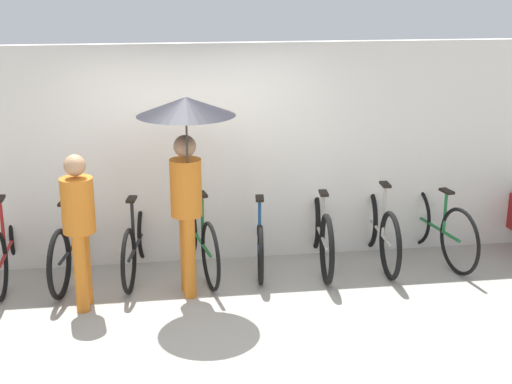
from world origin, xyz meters
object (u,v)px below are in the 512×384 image
(parked_bicycle_1, at_px, (8,246))
(parked_bicycle_8, at_px, (435,225))
(parked_bicycle_6, at_px, (320,231))
(pedestrian_leading, at_px, (79,221))
(parked_bicycle_3, at_px, (137,242))
(parked_bicycle_2, at_px, (73,245))
(parked_bicycle_7, at_px, (379,229))
(parked_bicycle_5, at_px, (259,235))
(parked_bicycle_4, at_px, (199,237))
(pedestrian_center, at_px, (186,144))

(parked_bicycle_1, distance_m, parked_bicycle_8, 4.85)
(parked_bicycle_6, bearing_deg, pedestrian_leading, 111.89)
(parked_bicycle_3, xyz_separation_m, parked_bicycle_8, (3.46, -0.02, 0.03))
(parked_bicycle_2, xyz_separation_m, parked_bicycle_7, (3.46, -0.01, 0.01))
(parked_bicycle_5, height_order, pedestrian_leading, pedestrian_leading)
(parked_bicycle_4, bearing_deg, parked_bicycle_8, -99.28)
(parked_bicycle_1, xyz_separation_m, parked_bicycle_8, (4.85, -0.09, 0.02))
(parked_bicycle_1, bearing_deg, parked_bicycle_5, -90.72)
(parked_bicycle_1, relative_size, parked_bicycle_8, 1.03)
(parked_bicycle_8, bearing_deg, parked_bicycle_5, 77.86)
(parked_bicycle_7, relative_size, pedestrian_center, 0.84)
(parked_bicycle_2, distance_m, parked_bicycle_5, 2.08)
(parked_bicycle_7, height_order, parked_bicycle_8, parked_bicycle_7)
(parked_bicycle_7, distance_m, parked_bicycle_8, 0.69)
(parked_bicycle_2, relative_size, pedestrian_leading, 1.09)
(parked_bicycle_1, relative_size, parked_bicycle_2, 1.04)
(parked_bicycle_4, distance_m, pedestrian_leading, 1.54)
(parked_bicycle_1, height_order, parked_bicycle_4, parked_bicycle_1)
(parked_bicycle_2, bearing_deg, parked_bicycle_8, -80.42)
(parked_bicycle_1, distance_m, pedestrian_leading, 1.34)
(parked_bicycle_4, xyz_separation_m, parked_bicycle_6, (1.39, -0.02, 0.01))
(pedestrian_center, bearing_deg, parked_bicycle_3, -58.88)
(parked_bicycle_2, bearing_deg, parked_bicycle_3, -78.73)
(parked_bicycle_4, relative_size, parked_bicycle_6, 0.99)
(parked_bicycle_6, bearing_deg, parked_bicycle_5, 87.23)
(parked_bicycle_3, distance_m, pedestrian_leading, 1.10)
(parked_bicycle_4, height_order, pedestrian_center, pedestrian_center)
(parked_bicycle_8, distance_m, pedestrian_center, 3.24)
(parked_bicycle_6, xyz_separation_m, parked_bicycle_7, (0.69, -0.01, -0.00))
(parked_bicycle_4, relative_size, parked_bicycle_8, 1.03)
(parked_bicycle_4, xyz_separation_m, parked_bicycle_5, (0.69, 0.08, -0.05))
(parked_bicycle_6, xyz_separation_m, parked_bicycle_8, (1.38, 0.00, -0.00))
(parked_bicycle_2, xyz_separation_m, parked_bicycle_5, (2.08, 0.10, -0.04))
(pedestrian_center, bearing_deg, parked_bicycle_6, -162.52)
(pedestrian_center, bearing_deg, parked_bicycle_8, -173.36)
(parked_bicycle_3, relative_size, parked_bicycle_7, 0.94)
(pedestrian_leading, bearing_deg, parked_bicycle_4, -140.20)
(parked_bicycle_3, bearing_deg, parked_bicycle_8, -81.44)
(pedestrian_leading, height_order, pedestrian_center, pedestrian_center)
(parked_bicycle_2, bearing_deg, parked_bicycle_6, -80.44)
(pedestrian_leading, distance_m, pedestrian_center, 1.28)
(parked_bicycle_1, distance_m, parked_bicycle_2, 0.70)
(parked_bicycle_4, relative_size, parked_bicycle_5, 1.05)
(parked_bicycle_8, bearing_deg, pedestrian_center, 93.75)
(parked_bicycle_3, xyz_separation_m, parked_bicycle_4, (0.69, -0.00, 0.02))
(parked_bicycle_2, relative_size, parked_bicycle_7, 0.98)
(parked_bicycle_1, height_order, pedestrian_leading, pedestrian_leading)
(parked_bicycle_2, bearing_deg, pedestrian_center, -109.37)
(parked_bicycle_6, xyz_separation_m, pedestrian_leading, (-2.60, -0.77, 0.52))
(parked_bicycle_4, xyz_separation_m, pedestrian_leading, (-1.21, -0.79, 0.53))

